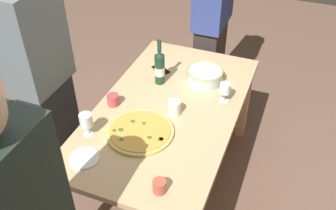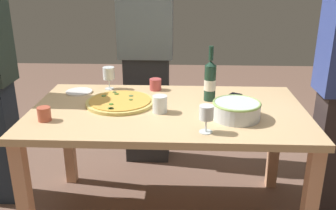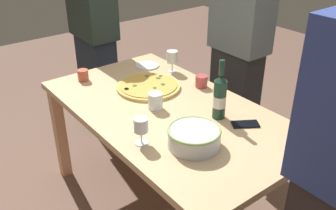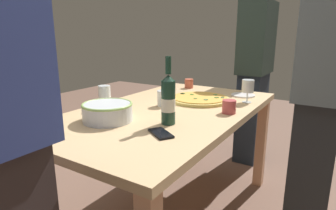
# 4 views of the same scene
# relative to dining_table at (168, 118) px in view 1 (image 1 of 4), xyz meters

# --- Properties ---
(ground_plane) EXTENTS (8.00, 8.00, 0.00)m
(ground_plane) POSITION_rel_dining_table_xyz_m (0.00, 0.00, -0.66)
(ground_plane) COLOR brown
(dining_table) EXTENTS (1.60, 0.90, 0.75)m
(dining_table) POSITION_rel_dining_table_xyz_m (0.00, 0.00, 0.00)
(dining_table) COLOR tan
(dining_table) RESTS_ON ground
(pizza) EXTENTS (0.41, 0.41, 0.03)m
(pizza) POSITION_rel_dining_table_xyz_m (-0.29, 0.07, 0.11)
(pizza) COLOR #D3BC64
(pizza) RESTS_ON dining_table
(serving_bowl) EXTENTS (0.26, 0.26, 0.10)m
(serving_bowl) POSITION_rel_dining_table_xyz_m (0.38, -0.13, 0.14)
(serving_bowl) COLOR silver
(serving_bowl) RESTS_ON dining_table
(wine_bottle) EXTENTS (0.07, 0.07, 0.34)m
(wine_bottle) POSITION_rel_dining_table_xyz_m (0.25, 0.16, 0.22)
(wine_bottle) COLOR #1B392A
(wine_bottle) RESTS_ON dining_table
(wine_glass_near_pizza) EXTENTS (0.08, 0.08, 0.15)m
(wine_glass_near_pizza) POSITION_rel_dining_table_xyz_m (-0.41, 0.36, 0.20)
(wine_glass_near_pizza) COLOR white
(wine_glass_near_pizza) RESTS_ON dining_table
(wine_glass_by_bottle) EXTENTS (0.07, 0.07, 0.14)m
(wine_glass_by_bottle) POSITION_rel_dining_table_xyz_m (0.20, -0.32, 0.19)
(wine_glass_by_bottle) COLOR white
(wine_glass_by_bottle) RESTS_ON dining_table
(cup_amber) EXTENTS (0.08, 0.08, 0.10)m
(cup_amber) POSITION_rel_dining_table_xyz_m (-0.04, -0.06, 0.14)
(cup_amber) COLOR white
(cup_amber) RESTS_ON dining_table
(cup_ceramic) EXTENTS (0.07, 0.07, 0.08)m
(cup_ceramic) POSITION_rel_dining_table_xyz_m (-0.66, -0.21, 0.13)
(cup_ceramic) COLOR #BE553E
(cup_ceramic) RESTS_ON dining_table
(cup_spare) EXTENTS (0.08, 0.08, 0.08)m
(cup_spare) POSITION_rel_dining_table_xyz_m (-0.10, 0.35, 0.13)
(cup_spare) COLOR #B74849
(cup_spare) RESTS_ON dining_table
(side_plate) EXTENTS (0.17, 0.17, 0.01)m
(side_plate) POSITION_rel_dining_table_xyz_m (-0.60, 0.27, 0.10)
(side_plate) COLOR white
(side_plate) RESTS_ON dining_table
(cell_phone) EXTENTS (0.14, 0.16, 0.01)m
(cell_phone) POSITION_rel_dining_table_xyz_m (0.40, 0.21, 0.10)
(cell_phone) COLOR black
(cell_phone) RESTS_ON dining_table
(person_host) EXTENTS (0.41, 0.24, 1.77)m
(person_host) POSITION_rel_dining_table_xyz_m (-0.20, 0.80, 0.25)
(person_host) COLOR #282B2D
(person_host) RESTS_ON ground
(person_guest_right) EXTENTS (0.46, 0.24, 1.74)m
(person_guest_right) POSITION_rel_dining_table_xyz_m (1.08, 0.02, 0.22)
(person_guest_right) COLOR #332929
(person_guest_right) RESTS_ON ground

